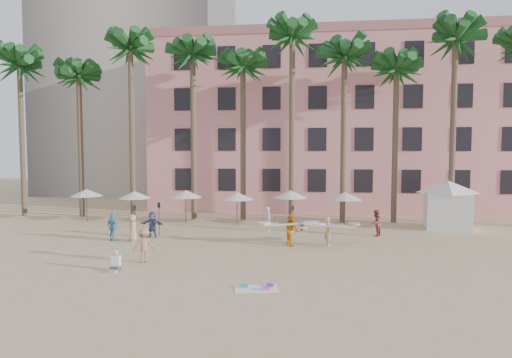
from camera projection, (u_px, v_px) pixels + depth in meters
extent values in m
plane|color=#D1B789|center=(215.00, 270.00, 21.97)|extent=(120.00, 120.00, 0.00)
cube|color=pink|center=(337.00, 127.00, 46.28)|extent=(35.00, 14.00, 16.00)
cube|color=#A89E8E|center=(141.00, 2.00, 60.08)|extent=(22.00, 18.00, 50.00)
cylinder|color=brown|center=(22.00, 140.00, 38.85)|extent=(0.44, 0.44, 13.00)
cylinder|color=brown|center=(81.00, 146.00, 38.76)|extent=(0.44, 0.44, 12.00)
cylinder|color=brown|center=(132.00, 134.00, 37.08)|extent=(0.44, 0.44, 14.00)
cylinder|color=brown|center=(193.00, 137.00, 36.97)|extent=(0.44, 0.44, 13.50)
cylinder|color=brown|center=(243.00, 143.00, 37.00)|extent=(0.44, 0.44, 12.50)
cylinder|color=brown|center=(292.00, 130.00, 35.45)|extent=(0.44, 0.44, 14.50)
cylinder|color=brown|center=(343.00, 140.00, 35.50)|extent=(0.44, 0.44, 13.00)
cylinder|color=brown|center=(395.00, 146.00, 35.53)|extent=(0.44, 0.44, 12.00)
cylinder|color=brown|center=(453.00, 133.00, 33.97)|extent=(0.44, 0.44, 14.00)
cylinder|color=#332B23|center=(87.00, 207.00, 35.87)|extent=(0.07, 0.07, 2.50)
cone|color=silver|center=(86.00, 193.00, 35.80)|extent=(2.50, 2.50, 0.55)
cylinder|color=#332B23|center=(135.00, 208.00, 35.28)|extent=(0.07, 0.07, 2.40)
cone|color=silver|center=(135.00, 195.00, 35.21)|extent=(2.50, 2.50, 0.55)
cylinder|color=#332B23|center=(186.00, 208.00, 34.98)|extent=(0.07, 0.07, 2.50)
cone|color=silver|center=(186.00, 194.00, 34.90)|extent=(2.50, 2.50, 0.55)
cylinder|color=#332B23|center=(237.00, 210.00, 34.39)|extent=(0.07, 0.07, 2.40)
cone|color=silver|center=(237.00, 196.00, 34.31)|extent=(2.50, 2.50, 0.55)
cylinder|color=#332B23|center=(290.00, 210.00, 33.78)|extent=(0.07, 0.07, 2.60)
cone|color=silver|center=(290.00, 194.00, 33.70)|extent=(2.50, 2.50, 0.55)
cylinder|color=#332B23|center=(345.00, 211.00, 33.49)|extent=(0.07, 0.07, 2.50)
cone|color=silver|center=(345.00, 196.00, 33.41)|extent=(2.50, 2.50, 0.55)
cube|color=white|center=(447.00, 211.00, 33.11)|extent=(3.38, 3.38, 2.60)
cone|color=white|center=(448.00, 187.00, 32.99)|extent=(5.07, 5.07, 0.90)
cube|color=white|center=(256.00, 289.00, 19.02)|extent=(1.95, 1.30, 0.02)
cube|color=teal|center=(244.00, 286.00, 19.19)|extent=(0.34, 0.30, 0.10)
cube|color=#D63BB3|center=(266.00, 289.00, 18.84)|extent=(0.31, 0.26, 0.12)
cube|color=#543C91|center=(270.00, 285.00, 19.35)|extent=(0.31, 0.34, 0.08)
imported|color=tan|center=(328.00, 231.00, 27.35)|extent=(0.53, 0.71, 1.76)
cube|color=tan|center=(328.00, 225.00, 27.33)|extent=(3.46, 2.10, 0.40)
imported|color=orange|center=(291.00, 230.00, 27.46)|extent=(1.06, 1.15, 1.91)
cube|color=white|center=(291.00, 223.00, 27.43)|extent=(3.31, 0.80, 0.33)
imported|color=brown|center=(376.00, 223.00, 30.30)|extent=(0.97, 1.06, 1.76)
imported|color=beige|center=(268.00, 219.00, 32.16)|extent=(0.58, 0.73, 1.74)
imported|color=#4FA2BA|center=(113.00, 227.00, 28.77)|extent=(1.13, 0.91, 1.80)
imported|color=#374261|center=(152.00, 225.00, 29.86)|extent=(1.61, 0.59, 1.70)
imported|color=#AE6F5D|center=(144.00, 245.00, 23.41)|extent=(1.30, 1.06, 1.76)
imported|color=tan|center=(133.00, 228.00, 28.61)|extent=(0.84, 0.99, 1.71)
cylinder|color=black|center=(159.00, 220.00, 30.55)|extent=(0.04, 0.04, 2.10)
cube|color=black|center=(159.00, 205.00, 30.49)|extent=(0.18, 0.03, 0.35)
cube|color=#3F3F4C|center=(116.00, 268.00, 21.84)|extent=(0.42, 0.40, 0.23)
cube|color=tan|center=(113.00, 271.00, 21.52)|extent=(0.38, 0.42, 0.11)
cube|color=white|center=(116.00, 261.00, 21.87)|extent=(0.41, 0.24, 0.52)
sphere|color=tan|center=(116.00, 253.00, 21.84)|extent=(0.23, 0.23, 0.23)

